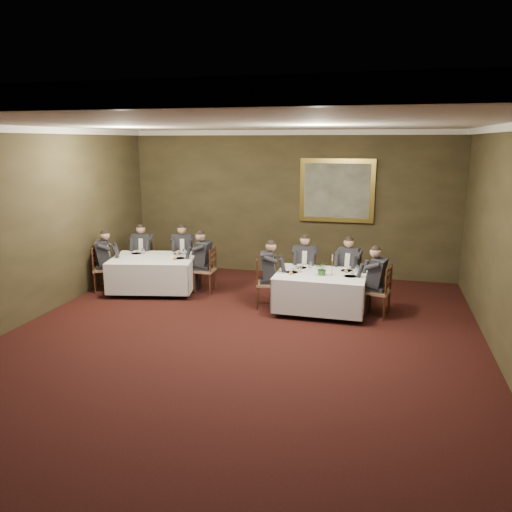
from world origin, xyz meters
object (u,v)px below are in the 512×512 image
at_px(chair_main_endleft, 266,293).
at_px(chair_sec_endright, 206,279).
at_px(diner_main_backright, 349,276).
at_px(chair_sec_endleft, 103,278).
at_px(chair_main_backright, 348,287).
at_px(chair_main_endright, 378,302).
at_px(diner_sec_backright, 183,259).
at_px(centerpiece, 322,268).
at_px(chair_main_backleft, 304,283).
at_px(chair_sec_backright, 184,268).
at_px(candlestick, 332,267).
at_px(diner_main_backleft, 305,273).
at_px(chair_sec_backleft, 144,268).
at_px(diner_sec_endright, 205,269).
at_px(painting, 337,191).
at_px(diner_main_endleft, 267,282).
at_px(diner_sec_endleft, 103,268).
at_px(diner_sec_backleft, 143,259).
at_px(diner_main_endright, 378,290).
at_px(table_main, 321,289).
at_px(table_second, 154,271).

distance_m(chair_main_endleft, chair_sec_endright, 1.67).
distance_m(diner_main_backright, chair_sec_endleft, 5.35).
relative_size(chair_main_backright, chair_main_endright, 1.00).
bearing_deg(diner_sec_backright, centerpiece, 139.38).
bearing_deg(chair_main_backleft, diner_main_backright, 174.15).
bearing_deg(chair_sec_backright, chair_sec_endright, 120.70).
height_order(chair_main_backleft, candlestick, candlestick).
xyz_separation_m(chair_main_endright, chair_sec_endright, (-3.69, 0.69, 0.00)).
relative_size(diner_main_backleft, chair_sec_backleft, 1.35).
relative_size(diner_sec_backright, chair_sec_endright, 1.35).
distance_m(chair_main_backleft, chair_sec_endleft, 4.44).
bearing_deg(diner_sec_endright, chair_sec_endleft, 101.21).
bearing_deg(painting, chair_sec_endright, -142.72).
bearing_deg(chair_main_backleft, diner_main_endleft, 50.06).
relative_size(diner_sec_endleft, painting, 0.77).
bearing_deg(centerpiece, diner_sec_endleft, 176.17).
xyz_separation_m(diner_sec_endright, chair_sec_endleft, (-2.22, -0.47, -0.23)).
distance_m(chair_sec_backleft, chair_sec_backright, 0.97).
height_order(chair_sec_backleft, diner_sec_endleft, diner_sec_endleft).
bearing_deg(chair_main_endright, centerpiece, 108.89).
distance_m(chair_sec_backright, chair_sec_endleft, 1.87).
distance_m(diner_main_backright, diner_main_endleft, 1.76).
relative_size(diner_main_backleft, diner_sec_backright, 1.00).
height_order(diner_sec_endright, centerpiece, diner_sec_endright).
bearing_deg(diner_sec_backleft, candlestick, 149.68).
distance_m(diner_main_backleft, chair_sec_endright, 2.18).
bearing_deg(diner_sec_backleft, painting, -176.79).
bearing_deg(chair_sec_backright, diner_main_endright, 145.54).
bearing_deg(diner_sec_backleft, chair_main_endleft, 144.81).
height_order(table_main, diner_sec_backleft, diner_sec_backleft).
distance_m(chair_main_endright, painting, 3.41).
height_order(table_main, diner_sec_endleft, diner_sec_endleft).
bearing_deg(centerpiece, diner_sec_backright, 155.94).
height_order(diner_sec_endright, candlestick, diner_sec_endright).
xyz_separation_m(chair_main_backleft, chair_main_backright, (0.92, -0.01, 0.00)).
bearing_deg(table_second, candlestick, -6.99).
distance_m(diner_main_backright, diner_sec_backright, 3.95).
height_order(diner_main_endright, candlestick, diner_main_endright).
xyz_separation_m(chair_sec_backleft, diner_sec_endright, (1.77, -0.57, 0.23)).
xyz_separation_m(chair_sec_backleft, chair_sec_endright, (1.78, -0.57, 0.00)).
height_order(table_main, chair_sec_backright, chair_sec_backright).
bearing_deg(diner_sec_endright, diner_sec_endleft, 101.14).
xyz_separation_m(table_main, diner_main_backleft, (-0.45, 0.87, 0.06)).
distance_m(chair_main_endleft, chair_sec_endleft, 3.76).
xyz_separation_m(table_main, chair_main_backleft, (-0.45, 0.89, -0.17)).
bearing_deg(table_second, diner_sec_endleft, -168.06).
height_order(diner_main_backright, chair_main_endright, diner_main_backright).
bearing_deg(candlestick, centerpiece, -156.30).
bearing_deg(diner_sec_endright, diner_main_backright, -87.33).
bearing_deg(chair_sec_endleft, diner_main_backleft, 71.79).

